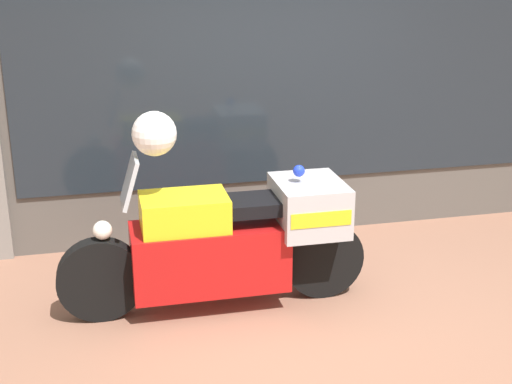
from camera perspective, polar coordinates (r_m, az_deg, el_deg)
name	(u,v)px	position (r m, az deg, el deg)	size (l,w,h in m)	color
ground_plane	(324,325)	(5.34, 5.45, -10.53)	(60.00, 60.00, 0.00)	#8E604C
shop_building	(222,11)	(6.51, -2.74, 14.24)	(6.08, 0.55, 4.15)	#56514C
window_display	(288,182)	(7.02, 2.57, 0.82)	(4.90, 0.30, 1.79)	slate
paramedic_motorcycle	(232,239)	(5.37, -1.97, -3.77)	(2.34, 0.63, 1.23)	black
white_helmet	(154,134)	(5.03, -8.14, 4.64)	(0.32, 0.32, 0.32)	white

